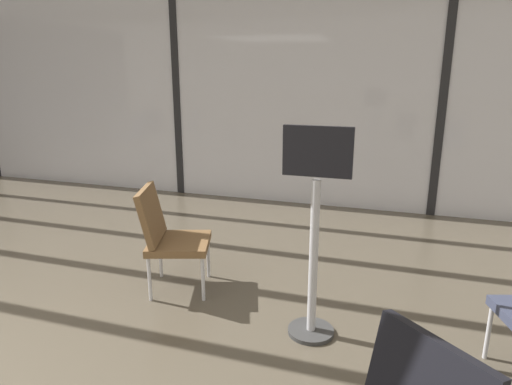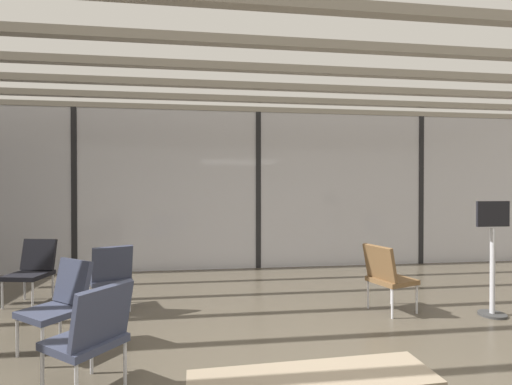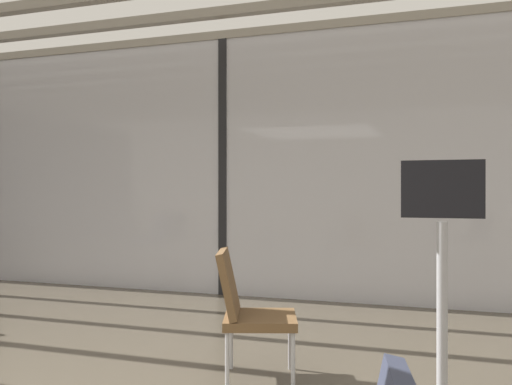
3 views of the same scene
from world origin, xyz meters
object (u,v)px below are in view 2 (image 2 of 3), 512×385
Objects in this scene: lounge_chair_1 at (61,300)px; lounge_chair_5 at (33,267)px; info_sign at (493,262)px; parked_airplane at (262,182)px; lounge_chair_3 at (387,274)px; lounge_chair_4 at (92,332)px; lounge_chair_7 at (111,274)px.

lounge_chair_5 is at bearing 158.79° from lounge_chair_1.
info_sign is at bearing -1.06° from lounge_chair_5.
info_sign reaches higher than lounge_chair_1.
parked_airplane reaches higher than info_sign.
lounge_chair_3 is at bearing -86.86° from parked_airplane.
info_sign reaches higher than lounge_chair_4.
parked_airplane reaches higher than lounge_chair_3.
lounge_chair_3 is 1.00× the size of lounge_chair_5.
lounge_chair_1 is at bearing -110.56° from parked_airplane.
lounge_chair_7 is at bearing 170.96° from info_sign.
lounge_chair_1 is 1.04m from lounge_chair_4.
info_sign is at bearing 142.14° from lounge_chair_4.
parked_airplane is 15.50× the size of lounge_chair_1.
lounge_chair_5 is (-4.29, -7.15, -1.33)m from parked_airplane.
lounge_chair_4 is (-3.17, -1.49, 0.00)m from lounge_chair_3.
lounge_chair_5 is at bearing -47.87° from lounge_chair_7.
info_sign is (4.80, -0.76, 0.18)m from lounge_chair_7.
parked_airplane is 15.50× the size of lounge_chair_4.
lounge_chair_4 is 1.00× the size of lounge_chair_5.
parked_airplane reaches higher than lounge_chair_5.
lounge_chair_4 is (0.56, -0.87, 0.00)m from lounge_chair_1.
lounge_chair_4 is at bearing -105.78° from parked_airplane.
lounge_chair_5 is (-1.00, 1.62, 0.00)m from lounge_chair_1.
parked_airplane is 8.45m from lounge_chair_5.
info_sign is at bearing 147.20° from lounge_chair_7.
info_sign is (5.99, -1.30, 0.18)m from lounge_chair_5.
parked_airplane reaches higher than lounge_chair_1.
lounge_chair_5 is at bearing -110.75° from lounge_chair_4.
info_sign is (4.42, 1.19, 0.18)m from lounge_chair_4.
lounge_chair_1 is at bearing -47.05° from lounge_chair_5.
parked_airplane is 8.40m from lounge_chair_7.
lounge_chair_3 is (0.45, -8.15, -1.33)m from parked_airplane.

